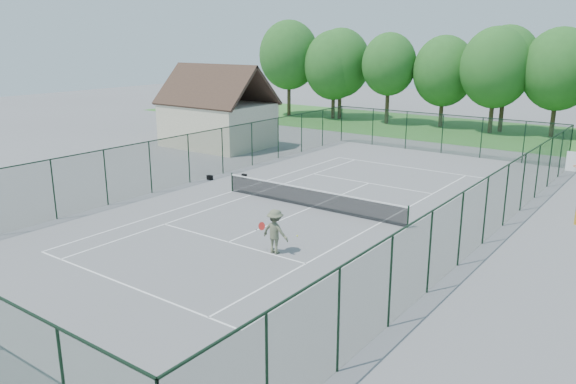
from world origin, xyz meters
name	(u,v)px	position (x,y,z in m)	size (l,w,h in m)	color
ground	(311,208)	(0.00, 0.00, 0.00)	(140.00, 140.00, 0.00)	slate
grass_far	(489,133)	(0.00, 30.00, 0.01)	(80.00, 16.00, 0.01)	#3B7E30
court_lines	(311,208)	(0.00, 0.00, 0.00)	(11.05, 23.85, 0.01)	white
tennis_net	(311,197)	(0.00, 0.00, 0.58)	(11.08, 0.08, 1.10)	black
fence_enclosure	(311,179)	(0.00, 0.00, 1.56)	(18.05, 36.05, 3.02)	#173620
utility_building	(217,108)	(-16.00, 10.00, 3.12)	(8.60, 6.27, 6.63)	beige
tree_line_far	(496,68)	(0.00, 30.00, 5.99)	(39.40, 6.40, 9.70)	#433420
sports_bag_a	(210,178)	(-8.48, 1.21, 0.15)	(0.37, 0.22, 0.29)	black
sports_bag_b	(244,176)	(-7.10, 2.93, 0.12)	(0.32, 0.19, 0.25)	black
tennis_player	(275,231)	(2.43, -6.18, 0.94)	(1.74, 0.90, 1.88)	#5F654A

